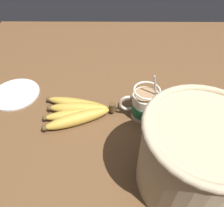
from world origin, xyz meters
The scene contains 5 objects.
table centered at (0.00, 0.00, 1.70)cm, with size 133.20×133.20×3.41cm.
coffee_mug centered at (-3.90, 1.54, 7.93)cm, with size 12.40×8.26×15.73cm.
banana_bunch centered at (16.61, 1.89, 5.28)cm, with size 22.98×15.95×4.25cm.
woven_basket centered at (-12.01, 23.03, 14.21)cm, with size 24.92×24.92×20.76cm.
small_plate centered at (39.94, -7.82, 3.71)cm, with size 16.45×16.45×0.60cm.
Camera 1 is at (5.67, 48.60, 55.18)cm, focal length 35.00 mm.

